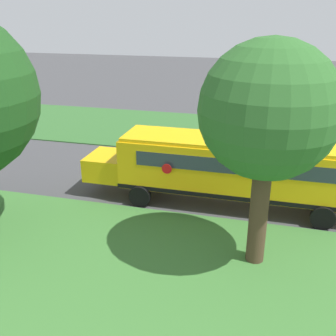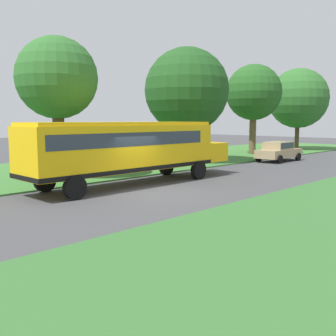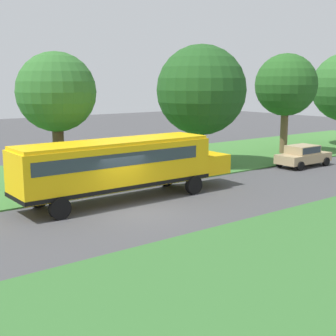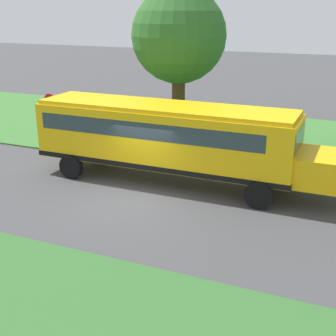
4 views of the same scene
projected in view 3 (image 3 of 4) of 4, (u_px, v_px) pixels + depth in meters
The scene contains 8 objects.
ground_plane at pixel (137, 212), 22.04m from camera, with size 120.00×120.00×0.00m, color #424244.
grass_verge at pixel (50, 178), 29.84m from camera, with size 12.00×80.00×0.08m, color #3D7533.
grass_far_side at pixel (293, 273), 15.01m from camera, with size 10.00×80.00×0.07m, color #33662D.
school_bus at pixel (120, 164), 23.96m from camera, with size 2.85×12.42×3.16m.
car_tan_nearest at pixel (303, 155), 33.79m from camera, with size 2.02×4.40×1.56m.
oak_tree_beside_bus at pixel (59, 93), 25.78m from camera, with size 4.41×4.41×7.72m.
oak_tree_roadside_mid at pixel (201, 89), 33.13m from camera, with size 6.36×6.36×8.67m.
oak_tree_far_end at pixel (288, 86), 38.82m from camera, with size 5.15×5.15×8.39m.
Camera 3 is at (17.79, -11.79, 6.08)m, focal length 50.00 mm.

